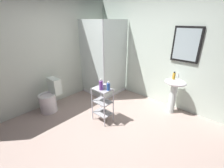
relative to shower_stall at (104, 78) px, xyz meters
name	(u,v)px	position (x,y,z in m)	size (l,w,h in m)	color
ground_plane	(105,132)	(1.22, -1.22, -0.47)	(4.20, 4.20, 0.02)	#A68E84
wall_back	(158,52)	(1.23, 0.63, 0.79)	(4.20, 0.14, 2.50)	silver
wall_left	(48,54)	(-0.63, -1.22, 0.79)	(0.10, 4.20, 2.50)	silver
shower_stall	(104,78)	(0.00, 0.00, 0.00)	(0.92, 0.92, 2.00)	white
pedestal_sink	(174,89)	(1.87, 0.30, 0.12)	(0.46, 0.37, 0.81)	white
sink_faucet	(178,76)	(1.87, 0.42, 0.40)	(0.03, 0.03, 0.10)	silver
toilet	(50,98)	(-0.26, -1.53, -0.15)	(0.37, 0.49, 0.76)	white
storage_cart	(103,102)	(0.93, -0.98, -0.03)	(0.38, 0.28, 0.74)	silver
hand_soap_bottle	(174,76)	(1.83, 0.29, 0.42)	(0.06, 0.06, 0.17)	gold
lotion_bottle_white	(101,84)	(0.87, -0.93, 0.35)	(0.06, 0.06, 0.17)	white
shampoo_bottle_blue	(108,86)	(1.07, -0.94, 0.35)	(0.06, 0.06, 0.18)	#2A56AF
conditioner_bottle_purple	(101,85)	(0.95, -1.02, 0.37)	(0.07, 0.07, 0.22)	purple
rinse_cup	(105,86)	(0.96, -0.94, 0.32)	(0.07, 0.07, 0.09)	silver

